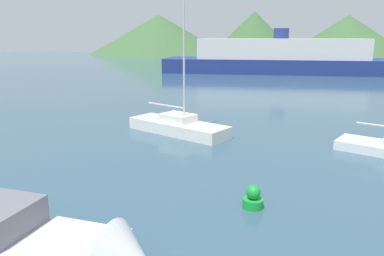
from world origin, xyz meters
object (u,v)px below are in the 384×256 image
(sailboat_inner, at_px, (178,125))
(buoy_marker, at_px, (253,198))
(ferry_distant, at_px, (280,58))
(motorboat_near, at_px, (31,246))

(sailboat_inner, bearing_deg, buoy_marker, -34.99)
(ferry_distant, bearing_deg, buoy_marker, -93.65)
(motorboat_near, height_order, buoy_marker, motorboat_near)
(sailboat_inner, relative_size, buoy_marker, 12.98)
(sailboat_inner, distance_m, ferry_distant, 42.84)
(motorboat_near, distance_m, ferry_distant, 56.58)
(motorboat_near, xyz_separation_m, buoy_marker, (4.70, 5.22, -0.09))
(ferry_distant, bearing_deg, sailboat_inner, -100.76)
(buoy_marker, bearing_deg, motorboat_near, -131.96)
(sailboat_inner, xyz_separation_m, buoy_marker, (6.50, -8.48, -0.16))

